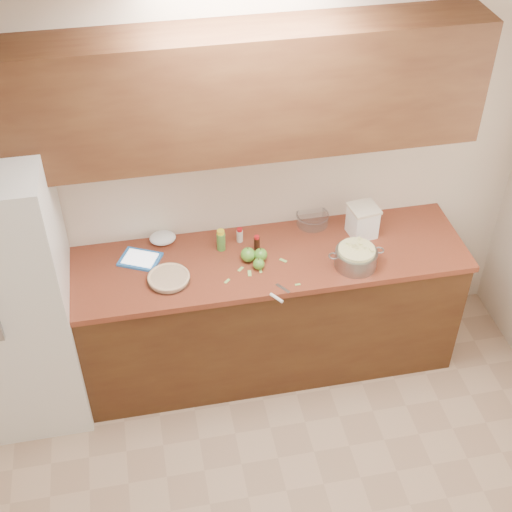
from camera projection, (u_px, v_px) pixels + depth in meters
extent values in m
plane|color=white|center=(344.00, 145.00, 2.13)|extent=(3.60, 3.60, 0.00)
plane|color=beige|center=(242.00, 177.00, 4.32)|extent=(3.60, 0.00, 3.60)
cube|color=#492C14|center=(253.00, 315.00, 4.63)|extent=(2.60, 0.65, 0.88)
cube|color=brown|center=(253.00, 261.00, 4.33)|extent=(2.64, 0.68, 0.04)
cube|color=brown|center=(247.00, 92.00, 3.77)|extent=(2.60, 0.34, 0.70)
cube|color=silver|center=(8.00, 296.00, 4.09)|extent=(0.70, 0.70, 1.80)
cylinder|color=silver|center=(169.00, 279.00, 4.15)|extent=(0.26, 0.26, 0.03)
cylinder|color=beige|center=(169.00, 279.00, 4.15)|extent=(0.23, 0.23, 0.03)
torus|color=beige|center=(169.00, 277.00, 4.14)|extent=(0.25, 0.25, 0.02)
cylinder|color=gray|center=(356.00, 258.00, 4.24)|extent=(0.25, 0.25, 0.11)
torus|color=gray|center=(333.00, 256.00, 4.19)|extent=(0.06, 0.06, 0.01)
torus|color=gray|center=(379.00, 250.00, 4.23)|extent=(0.06, 0.06, 0.01)
cylinder|color=#FFF7AB|center=(356.00, 256.00, 4.23)|extent=(0.22, 0.22, 0.12)
cube|color=white|center=(362.00, 222.00, 4.44)|extent=(0.18, 0.18, 0.19)
cube|color=beige|center=(364.00, 208.00, 4.37)|extent=(0.19, 0.19, 0.02)
cube|color=blue|center=(140.00, 259.00, 4.30)|extent=(0.29, 0.26, 0.02)
cube|color=white|center=(140.00, 258.00, 4.30)|extent=(0.23, 0.21, 0.00)
cube|color=gray|center=(283.00, 288.00, 4.12)|extent=(0.07, 0.10, 0.00)
cylinder|color=white|center=(277.00, 298.00, 4.04)|extent=(0.07, 0.09, 0.02)
cylinder|color=#4C8C38|center=(221.00, 241.00, 4.35)|extent=(0.05, 0.05, 0.12)
cylinder|color=yellow|center=(221.00, 232.00, 4.30)|extent=(0.05, 0.05, 0.02)
cylinder|color=beige|center=(240.00, 236.00, 4.42)|extent=(0.04, 0.04, 0.08)
cylinder|color=red|center=(240.00, 230.00, 4.39)|extent=(0.03, 0.03, 0.02)
cylinder|color=black|center=(257.00, 244.00, 4.36)|extent=(0.04, 0.04, 0.09)
cylinder|color=red|center=(257.00, 237.00, 4.33)|extent=(0.03, 0.03, 0.02)
cylinder|color=silver|center=(312.00, 219.00, 4.56)|extent=(0.20, 0.20, 0.08)
torus|color=silver|center=(313.00, 214.00, 4.54)|extent=(0.21, 0.21, 0.01)
ellipsoid|color=white|center=(163.00, 238.00, 4.42)|extent=(0.18, 0.15, 0.07)
sphere|color=#51912A|center=(248.00, 255.00, 4.28)|extent=(0.09, 0.09, 0.09)
cylinder|color=#3F2D19|center=(248.00, 248.00, 4.24)|extent=(0.01, 0.01, 0.01)
sphere|color=#51912A|center=(261.00, 255.00, 4.28)|extent=(0.08, 0.08, 0.08)
cylinder|color=#3F2D19|center=(261.00, 249.00, 4.25)|extent=(0.01, 0.01, 0.01)
sphere|color=#51912A|center=(259.00, 264.00, 4.23)|extent=(0.07, 0.07, 0.07)
cylinder|color=#3F2D19|center=(259.00, 259.00, 4.20)|extent=(0.01, 0.01, 0.01)
cube|color=#96C861|center=(227.00, 281.00, 4.16)|extent=(0.04, 0.04, 0.00)
cube|color=#96C861|center=(250.00, 273.00, 4.21)|extent=(0.03, 0.05, 0.00)
cube|color=#96C861|center=(298.00, 284.00, 4.14)|extent=(0.03, 0.01, 0.00)
cube|color=#96C861|center=(241.00, 269.00, 4.24)|extent=(0.04, 0.04, 0.00)
cube|color=#96C861|center=(283.00, 260.00, 4.30)|extent=(0.05, 0.05, 0.00)
cube|color=#96C861|center=(260.00, 270.00, 4.23)|extent=(0.02, 0.04, 0.00)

